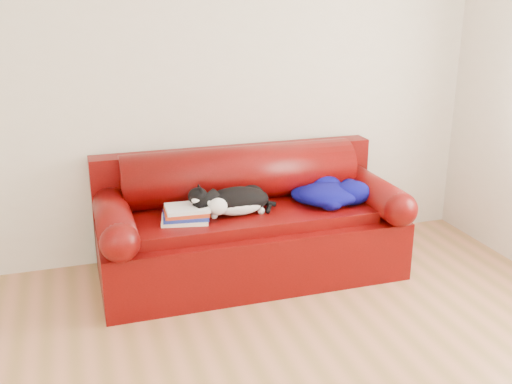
# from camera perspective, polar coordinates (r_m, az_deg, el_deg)

# --- Properties ---
(room_shell) EXTENTS (4.52, 4.02, 2.61)m
(room_shell) POSITION_cam_1_polar(r_m,az_deg,el_deg) (2.49, 5.58, 12.20)
(room_shell) COLOR beige
(room_shell) RESTS_ON ground
(sofa_base) EXTENTS (2.10, 0.90, 0.50)m
(sofa_base) POSITION_cam_1_polar(r_m,az_deg,el_deg) (4.28, -0.58, -4.86)
(sofa_base) COLOR #390402
(sofa_base) RESTS_ON ground
(sofa_back) EXTENTS (2.10, 1.01, 0.88)m
(sofa_back) POSITION_cam_1_polar(r_m,az_deg,el_deg) (4.39, -1.52, 0.00)
(sofa_back) COLOR #390402
(sofa_back) RESTS_ON ground
(book_stack) EXTENTS (0.34, 0.29, 0.10)m
(book_stack) POSITION_cam_1_polar(r_m,az_deg,el_deg) (3.97, -6.70, -2.07)
(book_stack) COLOR white
(book_stack) RESTS_ON sofa_base
(cat) EXTENTS (0.65, 0.39, 0.23)m
(cat) POSITION_cam_1_polar(r_m,az_deg,el_deg) (4.05, -1.86, -0.93)
(cat) COLOR black
(cat) RESTS_ON sofa_base
(blanket) EXTENTS (0.56, 0.45, 0.17)m
(blanket) POSITION_cam_1_polar(r_m,az_deg,el_deg) (4.31, 7.08, -0.05)
(blanket) COLOR #08024C
(blanket) RESTS_ON sofa_base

